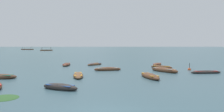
{
  "coord_description": "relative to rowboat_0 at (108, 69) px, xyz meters",
  "views": [
    {
      "loc": [
        0.43,
        -9.05,
        3.13
      ],
      "look_at": [
        0.12,
        51.05,
        0.31
      ],
      "focal_mm": 33.8,
      "sensor_mm": 36.0,
      "label": 1
    }
  ],
  "objects": [
    {
      "name": "rowboat_3",
      "position": [
        7.84,
        6.99,
        -0.0
      ],
      "size": [
        2.38,
        3.28,
        0.54
      ],
      "color": "brown",
      "rests_on": "ground"
    },
    {
      "name": "ferry_0",
      "position": [
        -72.65,
        152.64,
        0.27
      ],
      "size": [
        10.78,
        5.67,
        2.54
      ],
      "color": "brown",
      "rests_on": "ground"
    },
    {
      "name": "rowboat_1",
      "position": [
        -3.14,
        -11.82,
        -0.01
      ],
      "size": [
        3.11,
        2.12,
        0.53
      ],
      "color": "#2D2826",
      "rests_on": "ground"
    },
    {
      "name": "rowboat_0",
      "position": [
        0.0,
        0.0,
        0.0
      ],
      "size": [
        3.63,
        1.6,
        0.55
      ],
      "color": "brown",
      "rests_on": "ground"
    },
    {
      "name": "rowboat_2",
      "position": [
        11.42,
        -2.74,
        -0.04
      ],
      "size": [
        3.72,
        1.32,
        0.42
      ],
      "color": "#2D2826",
      "rests_on": "ground"
    },
    {
      "name": "rowboat_5",
      "position": [
        6.98,
        -1.23,
        0.04
      ],
      "size": [
        3.23,
        4.29,
        0.67
      ],
      "color": "brown",
      "rests_on": "ground"
    },
    {
      "name": "ground_plane",
      "position": [
        0.27,
        1482.09,
        -0.17
      ],
      "size": [
        6000.0,
        6000.0,
        0.0
      ],
      "primitive_type": "plane",
      "color": "#385660"
    },
    {
      "name": "rowboat_11",
      "position": [
        -2.86,
        -5.61,
        -0.02
      ],
      "size": [
        1.67,
        4.13,
        0.48
      ],
      "color": "brown",
      "rests_on": "ground"
    },
    {
      "name": "rowboat_4",
      "position": [
        7.68,
        3.36,
        -0.03
      ],
      "size": [
        3.15,
        2.56,
        0.44
      ],
      "color": "brown",
      "rests_on": "ground"
    },
    {
      "name": "rowboat_7",
      "position": [
        4.33,
        -6.35,
        0.01
      ],
      "size": [
        1.85,
        4.09,
        0.58
      ],
      "color": "brown",
      "rests_on": "ground"
    },
    {
      "name": "rowboat_6",
      "position": [
        -6.8,
        6.82,
        -0.01
      ],
      "size": [
        1.29,
        4.2,
        0.52
      ],
      "color": "#4C3323",
      "rests_on": "ground"
    },
    {
      "name": "rowboat_8",
      "position": [
        -2.33,
        7.6,
        -0.02
      ],
      "size": [
        2.66,
        3.05,
        0.49
      ],
      "color": "brown",
      "rests_on": "ground"
    },
    {
      "name": "weed_patch_0",
      "position": [
        -5.9,
        -14.41,
        -0.17
      ],
      "size": [
        2.57,
        2.58,
        0.14
      ],
      "primitive_type": "ellipsoid",
      "rotation": [
        0.0,
        0.0,
        0.73
      ],
      "color": "#2D5628",
      "rests_on": "ground"
    },
    {
      "name": "ferry_1",
      "position": [
        -44.25,
        114.53,
        0.28
      ],
      "size": [
        7.93,
        3.35,
        2.54
      ],
      "color": "brown",
      "rests_on": "ground"
    },
    {
      "name": "mooring_buoy",
      "position": [
        10.69,
        0.5,
        -0.07
      ],
      "size": [
        0.41,
        0.41,
        1.05
      ],
      "color": "#DB4C1E",
      "rests_on": "ground"
    },
    {
      "name": "mountain_2",
      "position": [
        179.56,
        2343.38,
        158.27
      ],
      "size": [
        1342.29,
        1342.29,
        316.88
      ],
      "primitive_type": "cone",
      "color": "#4C5B56",
      "rests_on": "ground"
    },
    {
      "name": "mountain_1",
      "position": [
        -833.77,
        2276.69,
        185.63
      ],
      "size": [
        1566.93,
        1566.93,
        371.61
      ],
      "primitive_type": "cone",
      "color": "slate",
      "rests_on": "ground"
    }
  ]
}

